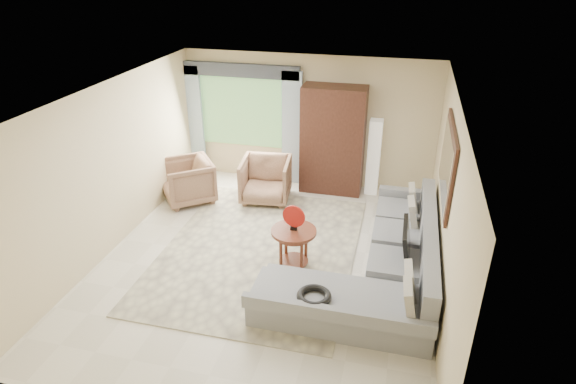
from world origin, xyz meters
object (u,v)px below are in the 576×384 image
(armchair_right, at_px, (266,180))
(sectional_sofa, at_px, (384,268))
(coffee_table, at_px, (294,248))
(potted_plant, at_px, (198,167))
(floor_lamp, at_px, (374,157))
(armchair_left, at_px, (188,181))
(armoire, at_px, (333,140))
(tv_screen, at_px, (407,241))

(armchair_right, bearing_deg, sectional_sofa, -48.77)
(coffee_table, xyz_separation_m, armchair_right, (-1.04, 2.06, 0.07))
(sectional_sofa, relative_size, armchair_right, 3.75)
(potted_plant, bearing_deg, floor_lamp, 4.06)
(coffee_table, height_order, armchair_left, armchair_left)
(sectional_sofa, bearing_deg, armoire, 113.06)
(armchair_right, height_order, potted_plant, armchair_right)
(armchair_right, xyz_separation_m, armoire, (1.14, 0.76, 0.63))
(floor_lamp, bearing_deg, coffee_table, -107.43)
(coffee_table, bearing_deg, armchair_left, 145.77)
(tv_screen, bearing_deg, potted_plant, 148.62)
(coffee_table, bearing_deg, potted_plant, 135.67)
(tv_screen, xyz_separation_m, armoire, (-1.50, 2.81, 0.33))
(armchair_left, xyz_separation_m, armchair_right, (1.43, 0.38, 0.01))
(armchair_left, bearing_deg, floor_lamp, 71.54)
(coffee_table, height_order, armchair_right, armchair_right)
(coffee_table, height_order, armoire, armoire)
(coffee_table, height_order, floor_lamp, floor_lamp)
(armoire, height_order, floor_lamp, armoire)
(potted_plant, bearing_deg, armchair_left, -76.75)
(coffee_table, relative_size, armchair_left, 0.74)
(tv_screen, relative_size, potted_plant, 1.33)
(armchair_left, height_order, floor_lamp, floor_lamp)
(sectional_sofa, height_order, armchair_right, sectional_sofa)
(tv_screen, relative_size, floor_lamp, 0.49)
(armchair_right, bearing_deg, armoire, 26.97)
(tv_screen, xyz_separation_m, coffee_table, (-1.60, -0.01, -0.37))
(sectional_sofa, height_order, coffee_table, sectional_sofa)
(armchair_left, height_order, armchair_right, armchair_right)
(potted_plant, relative_size, armoire, 0.26)
(coffee_table, distance_m, floor_lamp, 3.04)
(armchair_right, relative_size, floor_lamp, 0.61)
(floor_lamp, bearing_deg, armoire, -175.71)
(sectional_sofa, xyz_separation_m, tv_screen, (0.27, 0.09, 0.44))
(sectional_sofa, height_order, floor_lamp, floor_lamp)
(coffee_table, height_order, potted_plant, coffee_table)
(potted_plant, bearing_deg, coffee_table, -44.33)
(armchair_left, bearing_deg, tv_screen, 29.57)
(sectional_sofa, bearing_deg, tv_screen, 18.38)
(sectional_sofa, distance_m, potted_plant, 4.84)
(potted_plant, distance_m, floor_lamp, 3.63)
(potted_plant, bearing_deg, armoire, 3.99)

